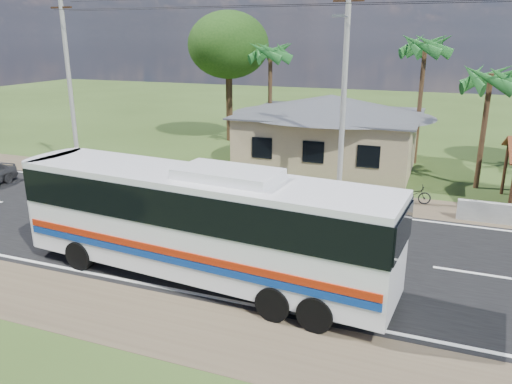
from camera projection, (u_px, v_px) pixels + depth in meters
The scene contains 10 objects.
ground at pixel (232, 237), 20.21m from camera, with size 120.00×120.00×0.00m, color #2B4017.
road at pixel (232, 237), 20.21m from camera, with size 120.00×16.00×0.03m.
house at pixel (330, 124), 30.66m from camera, with size 12.40×10.00×5.00m.
utility_poles at pixel (337, 81), 23.35m from camera, with size 32.80×2.22×11.00m.
palm_near at pixel (491, 79), 25.06m from camera, with size 2.80×2.80×6.70m.
palm_mid at pixel (425, 47), 29.83m from camera, with size 2.80×2.80×8.20m.
palm_far at pixel (270, 53), 33.83m from camera, with size 2.80×2.80×7.70m.
tree_behind_house at pixel (228, 45), 36.84m from camera, with size 6.00×6.00×9.61m.
coach_bus at pixel (201, 216), 16.05m from camera, with size 12.91×3.84×3.95m.
motorcycle at pixel (412, 194), 24.14m from camera, with size 0.62×1.79×0.94m, color black.
Camera 1 is at (7.61, -17.14, 7.81)m, focal length 35.00 mm.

